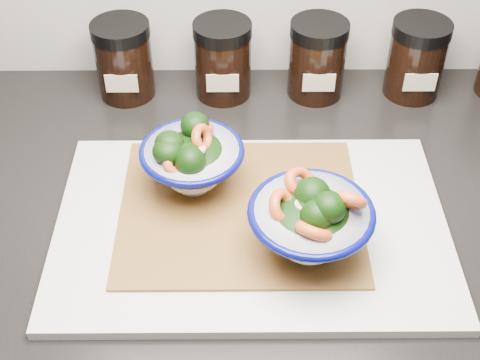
{
  "coord_description": "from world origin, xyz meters",
  "views": [
    {
      "loc": [
        -0.1,
        0.88,
        1.47
      ],
      "look_at": [
        -0.09,
        1.43,
        0.96
      ],
      "focal_mm": 50.0,
      "sensor_mm": 36.0,
      "label": 1
    }
  ],
  "objects_px": {
    "spice_jar_a": "(124,60)",
    "spice_jar_d": "(416,59)",
    "bowl_left": "(191,160)",
    "cutting_board": "(251,226)",
    "bowl_right": "(311,222)",
    "spice_jar_b": "(223,59)",
    "spice_jar_c": "(317,59)"
  },
  "relations": [
    {
      "from": "bowl_right",
      "to": "spice_jar_a",
      "type": "height_order",
      "value": "bowl_right"
    },
    {
      "from": "spice_jar_a",
      "to": "spice_jar_b",
      "type": "relative_size",
      "value": 1.0
    },
    {
      "from": "bowl_right",
      "to": "spice_jar_c",
      "type": "relative_size",
      "value": 1.2
    },
    {
      "from": "cutting_board",
      "to": "spice_jar_b",
      "type": "distance_m",
      "value": 0.28
    },
    {
      "from": "bowl_left",
      "to": "spice_jar_c",
      "type": "distance_m",
      "value": 0.27
    },
    {
      "from": "cutting_board",
      "to": "spice_jar_c",
      "type": "distance_m",
      "value": 0.3
    },
    {
      "from": "cutting_board",
      "to": "bowl_right",
      "type": "height_order",
      "value": "bowl_right"
    },
    {
      "from": "bowl_right",
      "to": "cutting_board",
      "type": "bearing_deg",
      "value": 143.85
    },
    {
      "from": "cutting_board",
      "to": "spice_jar_b",
      "type": "height_order",
      "value": "spice_jar_b"
    },
    {
      "from": "bowl_left",
      "to": "bowl_right",
      "type": "relative_size",
      "value": 0.92
    },
    {
      "from": "bowl_right",
      "to": "spice_jar_c",
      "type": "bearing_deg",
      "value": 83.59
    },
    {
      "from": "bowl_left",
      "to": "spice_jar_d",
      "type": "relative_size",
      "value": 1.1
    },
    {
      "from": "bowl_right",
      "to": "spice_jar_b",
      "type": "distance_m",
      "value": 0.34
    },
    {
      "from": "bowl_left",
      "to": "spice_jar_d",
      "type": "height_order",
      "value": "spice_jar_d"
    },
    {
      "from": "spice_jar_a",
      "to": "spice_jar_d",
      "type": "relative_size",
      "value": 1.0
    },
    {
      "from": "bowl_right",
      "to": "spice_jar_a",
      "type": "relative_size",
      "value": 1.2
    },
    {
      "from": "bowl_left",
      "to": "bowl_right",
      "type": "bearing_deg",
      "value": -38.47
    },
    {
      "from": "bowl_left",
      "to": "spice_jar_c",
      "type": "relative_size",
      "value": 1.1
    },
    {
      "from": "spice_jar_c",
      "to": "spice_jar_d",
      "type": "xyz_separation_m",
      "value": [
        0.14,
        0.0,
        0.0
      ]
    },
    {
      "from": "bowl_right",
      "to": "spice_jar_d",
      "type": "relative_size",
      "value": 1.2
    },
    {
      "from": "bowl_left",
      "to": "spice_jar_b",
      "type": "relative_size",
      "value": 1.1
    },
    {
      "from": "spice_jar_d",
      "to": "cutting_board",
      "type": "bearing_deg",
      "value": -130.74
    },
    {
      "from": "bowl_right",
      "to": "spice_jar_d",
      "type": "distance_m",
      "value": 0.37
    },
    {
      "from": "spice_jar_b",
      "to": "bowl_right",
      "type": "bearing_deg",
      "value": -73.16
    },
    {
      "from": "spice_jar_d",
      "to": "spice_jar_b",
      "type": "bearing_deg",
      "value": 180.0
    },
    {
      "from": "spice_jar_c",
      "to": "bowl_left",
      "type": "bearing_deg",
      "value": -127.74
    },
    {
      "from": "bowl_left",
      "to": "spice_jar_b",
      "type": "height_order",
      "value": "spice_jar_b"
    },
    {
      "from": "bowl_left",
      "to": "bowl_right",
      "type": "xyz_separation_m",
      "value": [
        0.13,
        -0.1,
        0.0
      ]
    },
    {
      "from": "cutting_board",
      "to": "spice_jar_a",
      "type": "xyz_separation_m",
      "value": [
        -0.18,
        0.28,
        0.05
      ]
    },
    {
      "from": "cutting_board",
      "to": "spice_jar_a",
      "type": "height_order",
      "value": "spice_jar_a"
    },
    {
      "from": "cutting_board",
      "to": "bowl_left",
      "type": "xyz_separation_m",
      "value": [
        -0.07,
        0.06,
        0.05
      ]
    },
    {
      "from": "spice_jar_a",
      "to": "spice_jar_d",
      "type": "distance_m",
      "value": 0.41
    }
  ]
}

